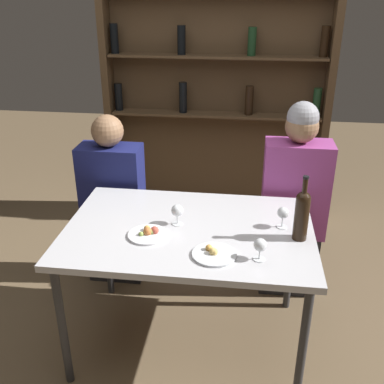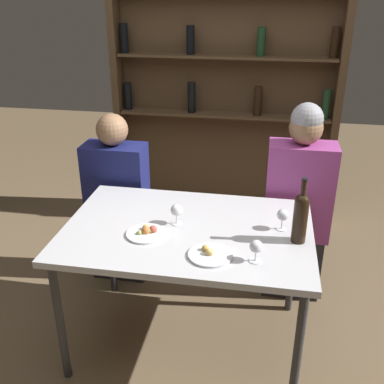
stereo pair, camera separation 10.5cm
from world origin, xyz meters
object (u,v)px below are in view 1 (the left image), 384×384
wine_glass_0 (260,246)px  wine_bottle (302,213)px  seated_person_right (294,206)px  seated_person_left (113,205)px  wine_glass_2 (177,211)px  food_plate_1 (214,254)px  wine_glass_1 (283,214)px  food_plate_0 (149,233)px

wine_glass_0 → wine_bottle: bearing=47.2°
wine_glass_0 → seated_person_right: size_ratio=0.08×
seated_person_right → wine_glass_0: bearing=-105.4°
seated_person_right → seated_person_left: bearing=-180.0°
wine_glass_0 → seated_person_right: seated_person_right is taller
wine_glass_0 → wine_glass_2: wine_glass_2 is taller
seated_person_right → food_plate_1: bearing=-117.9°
seated_person_left → wine_glass_1: bearing=-25.8°
wine_glass_1 → seated_person_left: 1.26m
wine_glass_1 → food_plate_0: bearing=-165.5°
food_plate_1 → seated_person_right: seated_person_right is taller
wine_glass_1 → wine_glass_2: (-0.56, -0.04, -0.00)m
wine_bottle → wine_glass_2: bearing=173.7°
food_plate_1 → wine_glass_2: bearing=128.2°
wine_bottle → wine_glass_0: bearing=-132.8°
wine_glass_2 → food_plate_1: wine_glass_2 is taller
wine_glass_1 → seated_person_right: seated_person_right is taller
wine_bottle → wine_glass_0: wine_bottle is taller
wine_bottle → seated_person_left: 1.40m
wine_glass_0 → seated_person_right: bearing=74.6°
food_plate_0 → food_plate_1: size_ratio=0.96×
food_plate_0 → seated_person_right: 1.09m
wine_bottle → food_plate_1: wine_bottle is taller
seated_person_left → food_plate_1: bearing=-48.2°
food_plate_1 → seated_person_left: seated_person_left is taller
food_plate_0 → wine_glass_0: bearing=-14.9°
wine_glass_1 → food_plate_1: (-0.34, -0.32, -0.07)m
wine_glass_1 → wine_bottle: bearing=-53.8°
wine_glass_0 → food_plate_0: size_ratio=0.54×
wine_glass_0 → food_plate_1: 0.23m
wine_glass_1 → food_plate_1: bearing=-136.5°
food_plate_0 → wine_glass_1: bearing=14.5°
wine_glass_0 → seated_person_left: seated_person_left is taller
wine_bottle → seated_person_left: size_ratio=0.29×
wine_bottle → wine_glass_2: (-0.65, 0.07, -0.07)m
seated_person_left → wine_bottle: bearing=-28.5°
wine_glass_1 → wine_glass_2: size_ratio=1.01×
seated_person_right → wine_bottle: bearing=-93.0°
wine_glass_1 → wine_glass_0: bearing=-110.5°
wine_bottle → wine_glass_1: wine_bottle is taller
wine_bottle → wine_glass_1: bearing=126.2°
wine_bottle → wine_glass_2: wine_bottle is taller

